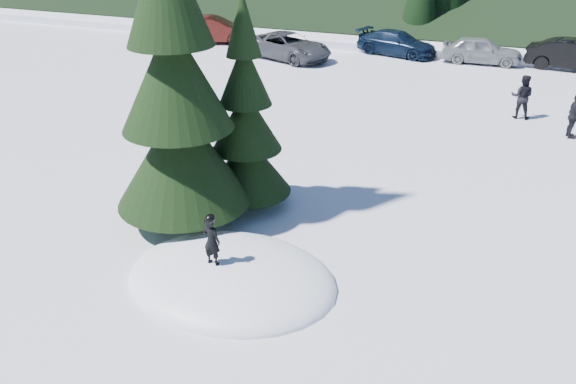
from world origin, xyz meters
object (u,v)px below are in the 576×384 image
at_px(spruce_tall, 176,90).
at_px(car_5, 574,55).
at_px(car_4, 481,50).
at_px(adult_0, 522,97).
at_px(car_2, 288,46).
at_px(spruce_short, 246,128).
at_px(car_3, 397,43).
at_px(child_skier, 212,241).
at_px(adult_1, 574,116).
at_px(car_0, 166,23).
at_px(car_1, 214,30).

relative_size(spruce_tall, car_5, 1.97).
bearing_deg(car_4, adult_0, -168.04).
relative_size(spruce_tall, car_2, 1.76).
bearing_deg(spruce_short, car_3, 91.54).
distance_m(spruce_short, child_skier, 3.72).
height_order(spruce_short, car_4, spruce_short).
xyz_separation_m(adult_1, car_0, (-23.26, 10.45, -0.09)).
bearing_deg(child_skier, car_4, -92.80).
bearing_deg(car_5, car_1, 100.53).
xyz_separation_m(car_2, car_4, (9.39, 2.98, -0.01)).
height_order(spruce_short, child_skier, spruce_short).
xyz_separation_m(spruce_short, adult_0, (6.13, 10.19, -1.30)).
bearing_deg(car_5, adult_0, 174.19).
distance_m(car_4, car_5, 4.30).
relative_size(spruce_tall, car_3, 1.96).
bearing_deg(car_4, child_skier, 169.31).
bearing_deg(car_0, car_5, -71.99).
bearing_deg(spruce_tall, car_1, 117.94).
relative_size(car_0, car_1, 0.86).
distance_m(adult_0, car_1, 18.92).
relative_size(car_0, car_2, 0.82).
distance_m(adult_0, adult_1, 2.30).
bearing_deg(adult_1, car_0, 52.18).
distance_m(child_skier, car_5, 23.47).
distance_m(spruce_tall, adult_0, 13.84).
xyz_separation_m(car_1, car_5, (19.35, 1.10, -0.04)).
distance_m(spruce_tall, adult_1, 13.62).
bearing_deg(car_2, car_0, 90.68).
bearing_deg(spruce_short, car_0, 128.92).
distance_m(child_skier, car_4, 22.24).
xyz_separation_m(car_0, car_3, (14.91, -0.30, -0.04)).
bearing_deg(spruce_short, spruce_tall, -125.54).
height_order(car_0, car_1, car_1).
xyz_separation_m(spruce_tall, car_0, (-14.42, 20.50, -2.64)).
bearing_deg(adult_0, car_0, -21.31).
bearing_deg(car_2, spruce_tall, -145.21).
bearing_deg(car_3, adult_0, -128.04).
bearing_deg(car_4, adult_1, -161.37).
distance_m(child_skier, car_3, 22.28).
distance_m(spruce_tall, car_5, 22.42).
height_order(child_skier, car_2, child_skier).
bearing_deg(car_0, car_1, -88.49).
relative_size(car_4, car_5, 0.90).
xyz_separation_m(car_3, car_5, (8.66, 0.10, 0.08)).
relative_size(child_skier, car_2, 0.21).
relative_size(car_0, car_3, 0.91).
xyz_separation_m(child_skier, car_1, (-12.11, 21.23, -0.24)).
bearing_deg(adult_1, spruce_tall, 125.04).
bearing_deg(spruce_tall, car_0, 125.13).
bearing_deg(car_1, car_4, -106.37).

